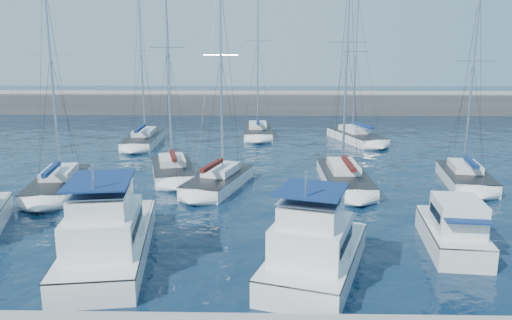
{
  "coord_description": "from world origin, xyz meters",
  "views": [
    {
      "loc": [
        0.74,
        -26.32,
        9.98
      ],
      "look_at": [
        0.08,
        4.77,
        3.0
      ],
      "focal_mm": 35.0,
      "sensor_mm": 36.0,
      "label": 1
    }
  ],
  "objects_px": {
    "sailboat_back_a": "(144,139)",
    "sailboat_back_b": "(258,132)",
    "motor_yacht_stbd_outer": "(453,232)",
    "sailboat_back_c": "(356,136)",
    "sailboat_mid_d": "(344,177)",
    "sailboat_mid_e": "(465,177)",
    "sailboat_mid_b": "(173,170)",
    "sailboat_mid_c": "(219,180)",
    "sailboat_mid_a": "(58,184)",
    "motor_yacht_port_inner": "(108,238)",
    "motor_yacht_stbd_inner": "(314,253)"
  },
  "relations": [
    {
      "from": "motor_yacht_stbd_outer",
      "to": "sailboat_mid_d",
      "type": "relative_size",
      "value": 0.39
    },
    {
      "from": "sailboat_mid_b",
      "to": "sailboat_back_c",
      "type": "relative_size",
      "value": 1.04
    },
    {
      "from": "motor_yacht_port_inner",
      "to": "sailboat_back_c",
      "type": "xyz_separation_m",
      "value": [
        17.37,
        31.94,
        -0.61
      ]
    },
    {
      "from": "sailboat_mid_d",
      "to": "motor_yacht_stbd_inner",
      "type": "bearing_deg",
      "value": -103.81
    },
    {
      "from": "sailboat_mid_b",
      "to": "sailboat_mid_c",
      "type": "xyz_separation_m",
      "value": [
        3.99,
        -3.09,
        -0.01
      ]
    },
    {
      "from": "motor_yacht_port_inner",
      "to": "motor_yacht_stbd_outer",
      "type": "xyz_separation_m",
      "value": [
        16.99,
        1.7,
        -0.19
      ]
    },
    {
      "from": "sailboat_mid_d",
      "to": "sailboat_back_c",
      "type": "xyz_separation_m",
      "value": [
        3.99,
        17.81,
        -0.01
      ]
    },
    {
      "from": "motor_yacht_stbd_inner",
      "to": "sailboat_mid_c",
      "type": "height_order",
      "value": "sailboat_mid_c"
    },
    {
      "from": "sailboat_mid_d",
      "to": "sailboat_mid_e",
      "type": "relative_size",
      "value": 1.15
    },
    {
      "from": "sailboat_mid_a",
      "to": "sailboat_mid_d",
      "type": "distance_m",
      "value": 20.83
    },
    {
      "from": "sailboat_mid_d",
      "to": "sailboat_back_a",
      "type": "xyz_separation_m",
      "value": [
        -18.92,
        15.57,
        -0.01
      ]
    },
    {
      "from": "sailboat_mid_a",
      "to": "sailboat_back_c",
      "type": "relative_size",
      "value": 0.99
    },
    {
      "from": "sailboat_back_a",
      "to": "sailboat_back_c",
      "type": "distance_m",
      "value": 23.02
    },
    {
      "from": "sailboat_back_c",
      "to": "sailboat_mid_c",
      "type": "bearing_deg",
      "value": -142.18
    },
    {
      "from": "sailboat_mid_a",
      "to": "sailboat_mid_e",
      "type": "bearing_deg",
      "value": -4.07
    },
    {
      "from": "motor_yacht_stbd_outer",
      "to": "sailboat_mid_c",
      "type": "height_order",
      "value": "sailboat_mid_c"
    },
    {
      "from": "motor_yacht_stbd_inner",
      "to": "motor_yacht_stbd_outer",
      "type": "xyz_separation_m",
      "value": [
        7.32,
        3.24,
        -0.19
      ]
    },
    {
      "from": "sailboat_back_a",
      "to": "sailboat_back_c",
      "type": "bearing_deg",
      "value": 3.31
    },
    {
      "from": "motor_yacht_stbd_inner",
      "to": "sailboat_back_a",
      "type": "height_order",
      "value": "sailboat_back_a"
    },
    {
      "from": "sailboat_mid_d",
      "to": "sailboat_back_a",
      "type": "relative_size",
      "value": 1.07
    },
    {
      "from": "motor_yacht_stbd_outer",
      "to": "sailboat_mid_d",
      "type": "bearing_deg",
      "value": 112.91
    },
    {
      "from": "sailboat_mid_e",
      "to": "sailboat_back_b",
      "type": "xyz_separation_m",
      "value": [
        -16.01,
        20.44,
        0.03
      ]
    },
    {
      "from": "motor_yacht_stbd_outer",
      "to": "sailboat_back_c",
      "type": "height_order",
      "value": "sailboat_back_c"
    },
    {
      "from": "sailboat_mid_e",
      "to": "sailboat_back_b",
      "type": "height_order",
      "value": "sailboat_back_b"
    },
    {
      "from": "sailboat_mid_a",
      "to": "sailboat_back_a",
      "type": "distance_m",
      "value": 17.94
    },
    {
      "from": "sailboat_back_b",
      "to": "sailboat_back_c",
      "type": "relative_size",
      "value": 1.12
    },
    {
      "from": "sailboat_mid_c",
      "to": "sailboat_mid_e",
      "type": "distance_m",
      "value": 18.51
    },
    {
      "from": "motor_yacht_stbd_inner",
      "to": "sailboat_mid_e",
      "type": "bearing_deg",
      "value": 69.04
    },
    {
      "from": "sailboat_mid_a",
      "to": "sailboat_back_c",
      "type": "distance_m",
      "value": 31.84
    },
    {
      "from": "motor_yacht_stbd_outer",
      "to": "sailboat_back_b",
      "type": "height_order",
      "value": "sailboat_back_b"
    },
    {
      "from": "sailboat_mid_e",
      "to": "sailboat_mid_b",
      "type": "bearing_deg",
      "value": -175.6
    },
    {
      "from": "motor_yacht_stbd_outer",
      "to": "sailboat_back_c",
      "type": "xyz_separation_m",
      "value": [
        0.38,
        30.24,
        -0.42
      ]
    },
    {
      "from": "sailboat_mid_a",
      "to": "sailboat_back_b",
      "type": "relative_size",
      "value": 0.88
    },
    {
      "from": "sailboat_mid_e",
      "to": "sailboat_mid_a",
      "type": "bearing_deg",
      "value": -166.38
    },
    {
      "from": "motor_yacht_port_inner",
      "to": "sailboat_back_a",
      "type": "xyz_separation_m",
      "value": [
        -5.53,
        29.69,
        -0.61
      ]
    },
    {
      "from": "sailboat_mid_e",
      "to": "sailboat_back_c",
      "type": "bearing_deg",
      "value": 115.08
    },
    {
      "from": "sailboat_back_a",
      "to": "sailboat_back_c",
      "type": "height_order",
      "value": "sailboat_back_a"
    },
    {
      "from": "motor_yacht_port_inner",
      "to": "sailboat_mid_c",
      "type": "relative_size",
      "value": 0.71
    },
    {
      "from": "sailboat_mid_d",
      "to": "sailboat_back_b",
      "type": "bearing_deg",
      "value": 107.84
    },
    {
      "from": "sailboat_mid_c",
      "to": "motor_yacht_stbd_outer",
      "type": "bearing_deg",
      "value": -25.43
    },
    {
      "from": "sailboat_mid_b",
      "to": "sailboat_back_a",
      "type": "distance_m",
      "value": 14.71
    },
    {
      "from": "sailboat_back_a",
      "to": "sailboat_back_b",
      "type": "relative_size",
      "value": 0.9
    },
    {
      "from": "motor_yacht_port_inner",
      "to": "sailboat_back_b",
      "type": "xyz_separation_m",
      "value": [
        6.52,
        34.86,
        -0.58
      ]
    },
    {
      "from": "sailboat_mid_a",
      "to": "sailboat_mid_b",
      "type": "height_order",
      "value": "sailboat_mid_b"
    },
    {
      "from": "sailboat_mid_d",
      "to": "sailboat_mid_a",
      "type": "bearing_deg",
      "value": -174.19
    },
    {
      "from": "sailboat_mid_a",
      "to": "sailboat_mid_c",
      "type": "xyz_separation_m",
      "value": [
        11.4,
        1.17,
        0.01
      ]
    },
    {
      "from": "sailboat_mid_a",
      "to": "sailboat_back_b",
      "type": "height_order",
      "value": "sailboat_back_b"
    },
    {
      "from": "sailboat_mid_b",
      "to": "sailboat_mid_c",
      "type": "relative_size",
      "value": 1.06
    },
    {
      "from": "motor_yacht_port_inner",
      "to": "sailboat_mid_a",
      "type": "relative_size",
      "value": 0.7
    },
    {
      "from": "sailboat_mid_a",
      "to": "sailboat_mid_e",
      "type": "distance_m",
      "value": 29.96
    }
  ]
}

